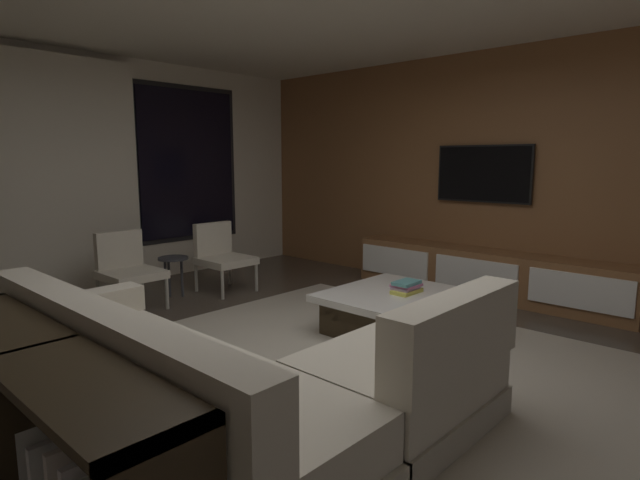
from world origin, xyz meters
TOP-DOWN VIEW (x-y plane):
  - floor at (0.00, 0.00)m, footprint 9.20×9.20m
  - back_wall_with_window at (-0.06, 3.62)m, footprint 6.60×0.30m
  - media_wall at (3.06, 0.00)m, footprint 0.12×7.80m
  - area_rug at (0.35, -0.10)m, footprint 3.20×3.80m
  - sectional_couch at (-0.94, -0.21)m, footprint 1.98×2.50m
  - coffee_table at (1.10, 0.07)m, footprint 1.16×1.16m
  - book_stack_on_coffee_table at (1.17, 0.06)m, footprint 0.28×0.19m
  - accent_chair_near_window at (0.98, 2.47)m, footprint 0.54×0.56m
  - accent_chair_by_curtain at (-0.11, 2.58)m, footprint 0.54×0.56m
  - side_stool at (0.40, 2.56)m, footprint 0.32×0.32m
  - media_console at (2.77, 0.05)m, footprint 0.46×3.10m
  - mounted_tv at (2.95, 0.25)m, footprint 0.05×1.10m
  - console_table_behind_couch at (-1.85, -0.08)m, footprint 0.40×2.10m

SIDE VIEW (x-z plane):
  - floor at x=0.00m, z-range 0.00..0.00m
  - area_rug at x=0.35m, z-range 0.00..0.01m
  - coffee_table at x=1.10m, z-range 0.01..0.37m
  - media_console at x=2.77m, z-range -0.01..0.51m
  - sectional_couch at x=-0.94m, z-range -0.12..0.70m
  - side_stool at x=0.40m, z-range 0.14..0.60m
  - book_stack_on_coffee_table at x=1.17m, z-range 0.36..0.46m
  - console_table_behind_couch at x=-1.85m, z-range 0.04..0.78m
  - accent_chair_near_window at x=0.98m, z-range 0.04..0.82m
  - accent_chair_by_curtain at x=-0.11m, z-range 0.04..0.82m
  - back_wall_with_window at x=-0.06m, z-range -0.01..2.69m
  - mounted_tv at x=2.95m, z-range 1.03..1.67m
  - media_wall at x=3.06m, z-range 0.00..2.70m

